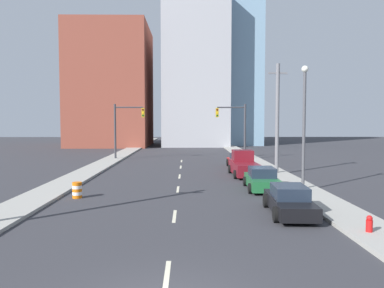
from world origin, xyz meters
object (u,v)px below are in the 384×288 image
(traffic_signal_left, at_px, (123,124))
(traffic_signal_right, at_px, (237,124))
(utility_pole_right_mid, at_px, (277,118))
(traffic_barrel, at_px, (77,190))
(street_lamp, at_px, (304,119))
(sedan_red, at_px, (239,161))
(pickup_truck_maroon, at_px, (244,165))
(sedan_green, at_px, (262,179))
(sedan_black, at_px, (289,201))
(fire_hydrant, at_px, (369,226))

(traffic_signal_left, relative_size, traffic_signal_right, 1.00)
(utility_pole_right_mid, xyz_separation_m, traffic_barrel, (-14.25, -9.69, -4.37))
(street_lamp, relative_size, sedan_red, 1.77)
(utility_pole_right_mid, distance_m, traffic_barrel, 17.78)
(traffic_barrel, xyz_separation_m, pickup_truck_maroon, (11.33, 9.10, 0.38))
(sedan_green, xyz_separation_m, pickup_truck_maroon, (-0.22, 6.48, 0.17))
(traffic_signal_left, xyz_separation_m, utility_pole_right_mid, (15.27, -12.66, 0.63))
(traffic_signal_right, height_order, pickup_truck_maroon, traffic_signal_right)
(traffic_signal_right, height_order, sedan_black, traffic_signal_right)
(traffic_signal_left, distance_m, pickup_truck_maroon, 18.42)
(sedan_black, bearing_deg, utility_pole_right_mid, 82.21)
(sedan_black, xyz_separation_m, sedan_green, (-0.01, 6.69, 0.02))
(traffic_signal_left, relative_size, sedan_black, 1.35)
(traffic_barrel, relative_size, pickup_truck_maroon, 0.18)
(utility_pole_right_mid, height_order, traffic_barrel, utility_pole_right_mid)
(traffic_signal_right, bearing_deg, sedan_red, -95.97)
(traffic_signal_left, bearing_deg, pickup_truck_maroon, -47.02)
(traffic_signal_left, height_order, sedan_black, traffic_signal_left)
(traffic_signal_right, relative_size, fire_hydrant, 7.90)
(street_lamp, height_order, sedan_green, street_lamp)
(sedan_red, bearing_deg, fire_hydrant, -86.66)
(sedan_green, bearing_deg, fire_hydrant, -75.27)
(sedan_black, xyz_separation_m, sedan_red, (0.16, 18.71, -0.02))
(pickup_truck_maroon, bearing_deg, traffic_barrel, -142.27)
(traffic_signal_right, distance_m, sedan_green, 20.07)
(traffic_signal_left, height_order, traffic_signal_right, same)
(traffic_signal_right, height_order, fire_hydrant, traffic_signal_right)
(utility_pole_right_mid, distance_m, sedan_green, 8.64)
(street_lamp, distance_m, pickup_truck_maroon, 8.54)
(traffic_signal_left, height_order, utility_pole_right_mid, utility_pole_right_mid)
(utility_pole_right_mid, bearing_deg, street_lamp, -90.88)
(traffic_signal_right, height_order, sedan_green, traffic_signal_right)
(fire_hydrant, height_order, sedan_green, sedan_green)
(traffic_signal_right, bearing_deg, sedan_green, -92.84)
(street_lamp, height_order, sedan_black, street_lamp)
(fire_hydrant, distance_m, sedan_green, 10.45)
(traffic_signal_right, distance_m, traffic_barrel, 25.90)
(fire_hydrant, bearing_deg, traffic_signal_left, 116.31)
(traffic_barrel, distance_m, street_lamp, 14.90)
(sedan_black, height_order, sedan_red, sedan_black)
(utility_pole_right_mid, bearing_deg, sedan_red, 117.11)
(street_lamp, distance_m, sedan_red, 13.47)
(sedan_green, relative_size, pickup_truck_maroon, 0.87)
(traffic_signal_left, height_order, fire_hydrant, traffic_signal_left)
(traffic_barrel, relative_size, sedan_green, 0.20)
(traffic_barrel, xyz_separation_m, street_lamp, (14.14, 2.03, 4.26))
(traffic_barrel, bearing_deg, sedan_red, 51.29)
(traffic_barrel, distance_m, sedan_black, 12.26)
(fire_hydrant, distance_m, sedan_black, 4.17)
(sedan_red, bearing_deg, traffic_signal_right, 82.06)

